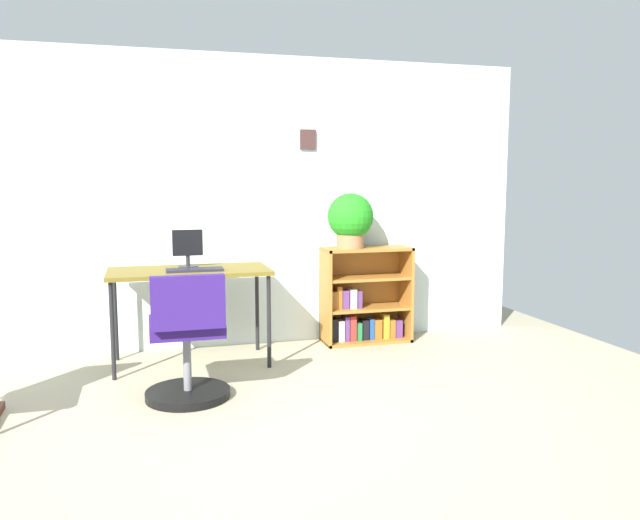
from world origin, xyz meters
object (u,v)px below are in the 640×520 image
desk (190,277)px  potted_plant_on_shelf (350,219)px  keyboard (195,270)px  office_chair (187,346)px  monitor (188,248)px  bookshelf_low (363,300)px

desk → potted_plant_on_shelf: size_ratio=2.57×
keyboard → office_chair: 0.79m
desk → office_chair: bearing=-95.4°
keyboard → desk: bearing=106.6°
monitor → potted_plant_on_shelf: potted_plant_on_shelf is taller
desk → office_chair: office_chair is taller
bookshelf_low → potted_plant_on_shelf: (-0.13, -0.05, 0.69)m
bookshelf_low → keyboard: bearing=-164.3°
desk → bookshelf_low: bearing=11.5°
desk → monitor: (-0.00, 0.10, 0.20)m
keyboard → bookshelf_low: bookshelf_low is taller
keyboard → office_chair: size_ratio=0.49×
bookshelf_low → potted_plant_on_shelf: potted_plant_on_shelf is taller
potted_plant_on_shelf → office_chair: bearing=-143.0°
desk → office_chair: (-0.08, -0.80, -0.30)m
desk → bookshelf_low: 1.50m
keyboard → potted_plant_on_shelf: potted_plant_on_shelf is taller
monitor → bookshelf_low: bearing=7.7°
monitor → bookshelf_low: (1.44, 0.20, -0.50)m
monitor → keyboard: 0.24m
desk → keyboard: size_ratio=2.89×
monitor → keyboard: (0.03, -0.20, -0.14)m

